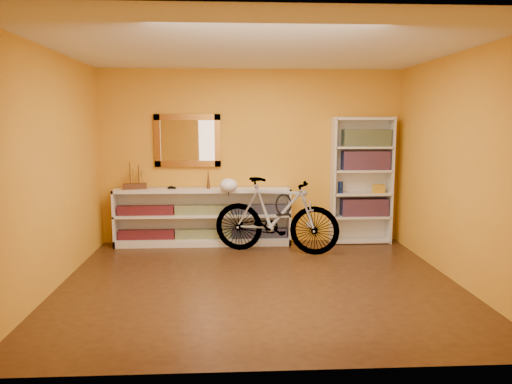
{
  "coord_description": "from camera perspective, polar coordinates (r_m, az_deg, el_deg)",
  "views": [
    {
      "loc": [
        -0.33,
        -5.36,
        1.81
      ],
      "look_at": [
        0.0,
        0.7,
        0.95
      ],
      "focal_mm": 34.3,
      "sensor_mm": 36.0,
      "label": 1
    }
  ],
  "objects": [
    {
      "name": "floor",
      "position": [
        5.67,
        0.39,
        -10.6
      ],
      "size": [
        4.5,
        4.0,
        0.01
      ],
      "primitive_type": "cube",
      "color": "#331D0E",
      "rests_on": "ground"
    },
    {
      "name": "bookcase",
      "position": [
        7.52,
        12.21,
        1.31
      ],
      "size": [
        0.9,
        0.3,
        1.9
      ],
      "primitive_type": null,
      "color": "silver",
      "rests_on": "floor"
    },
    {
      "name": "toy_car",
      "position": [
        7.29,
        -9.78,
        0.38
      ],
      "size": [
        0.0,
        0.0,
        0.0
      ],
      "primitive_type": "imported",
      "rotation": [
        0.0,
        0.0,
        1.57
      ],
      "color": "black",
      "rests_on": "console_unit"
    },
    {
      "name": "yellow_bag",
      "position": [
        7.57,
        14.09,
        0.37
      ],
      "size": [
        0.18,
        0.13,
        0.13
      ],
      "primitive_type": "cube",
      "rotation": [
        0.0,
        0.0,
        0.15
      ],
      "color": "gold",
      "rests_on": "bookcase"
    },
    {
      "name": "book_row_c",
      "position": [
        7.49,
        12.73,
        6.18
      ],
      "size": [
        0.7,
        0.22,
        0.25
      ],
      "primitive_type": "cube",
      "color": "navy",
      "rests_on": "bookcase"
    },
    {
      "name": "decorative_orb",
      "position": [
        7.24,
        -2.8,
        0.75
      ],
      "size": [
        0.08,
        0.08,
        0.08
      ],
      "primitive_type": "sphere",
      "color": "brown",
      "rests_on": "console_unit"
    },
    {
      "name": "ceiling",
      "position": [
        5.43,
        0.42,
        16.48
      ],
      "size": [
        4.5,
        4.0,
        0.01
      ],
      "primitive_type": "cube",
      "color": "silver",
      "rests_on": "ground"
    },
    {
      "name": "book_row_b",
      "position": [
        7.5,
        12.65,
        3.62
      ],
      "size": [
        0.7,
        0.22,
        0.28
      ],
      "primitive_type": "cube",
      "color": "maroon",
      "rests_on": "bookcase"
    },
    {
      "name": "travel_mug",
      "position": [
        7.43,
        9.83,
        0.55
      ],
      "size": [
        0.08,
        0.08,
        0.18
      ],
      "primitive_type": "cylinder",
      "color": "#162F9C",
      "rests_on": "bookcase"
    },
    {
      "name": "cd_row_lower",
      "position": [
        7.35,
        -6.17,
        -4.87
      ],
      "size": [
        2.5,
        0.13,
        0.14
      ],
      "primitive_type": "cube",
      "color": "black",
      "rests_on": "console_unit"
    },
    {
      "name": "wall_socket",
      "position": [
        7.61,
        6.27,
        -3.82
      ],
      "size": [
        0.09,
        0.02,
        0.09
      ],
      "primitive_type": "cube",
      "color": "silver",
      "rests_on": "back_wall"
    },
    {
      "name": "bronze_ornament",
      "position": [
        7.23,
        -5.58,
        1.63
      ],
      "size": [
        0.05,
        0.05,
        0.31
      ],
      "primitive_type": "cone",
      "color": "brown",
      "rests_on": "console_unit"
    },
    {
      "name": "left_wall",
      "position": [
        5.72,
        -22.78,
        2.32
      ],
      "size": [
        0.01,
        4.0,
        2.6
      ],
      "primitive_type": "cube",
      "color": "orange",
      "rests_on": "ground"
    },
    {
      "name": "gilt_mirror",
      "position": [
        7.36,
        -7.99,
        5.96
      ],
      "size": [
        0.98,
        0.06,
        0.78
      ],
      "primitive_type": "cube",
      "color": "brown",
      "rests_on": "back_wall"
    },
    {
      "name": "console_unit",
      "position": [
        7.32,
        -6.19,
        -2.89
      ],
      "size": [
        2.6,
        0.35,
        0.85
      ],
      "primitive_type": null,
      "color": "silver",
      "rests_on": "floor"
    },
    {
      "name": "cd_row_upper",
      "position": [
        7.28,
        -6.22,
        -2.07
      ],
      "size": [
        2.5,
        0.13,
        0.14
      ],
      "primitive_type": "cube",
      "color": "navy",
      "rests_on": "console_unit"
    },
    {
      "name": "helmet",
      "position": [
        6.93,
        -3.23,
        0.79
      ],
      "size": [
        0.26,
        0.24,
        0.19
      ],
      "primitive_type": "ellipsoid",
      "color": "white",
      "rests_on": "bicycle"
    },
    {
      "name": "right_wall",
      "position": [
        5.97,
        22.56,
        2.55
      ],
      "size": [
        0.01,
        4.0,
        2.6
      ],
      "primitive_type": "cube",
      "color": "orange",
      "rests_on": "ground"
    },
    {
      "name": "u_lock",
      "position": [
        6.78,
        3.24,
        -1.46
      ],
      "size": [
        0.23,
        0.02,
        0.23
      ],
      "primitive_type": "torus",
      "rotation": [
        1.57,
        0.0,
        0.0
      ],
      "color": "black",
      "rests_on": "bicycle"
    },
    {
      "name": "book_row_a",
      "position": [
        7.59,
        12.49,
        -1.73
      ],
      "size": [
        0.7,
        0.22,
        0.26
      ],
      "primitive_type": "cube",
      "color": "maroon",
      "rests_on": "bookcase"
    },
    {
      "name": "model_ship",
      "position": [
        7.35,
        -13.99,
        1.87
      ],
      "size": [
        0.35,
        0.21,
        0.4
      ],
      "primitive_type": null,
      "rotation": [
        0.0,
        0.0,
        0.26
      ],
      "color": "#432212",
      "rests_on": "console_unit"
    },
    {
      "name": "bicycle",
      "position": [
        6.83,
        2.35,
        -2.75
      ],
      "size": [
        0.97,
        1.86,
        1.06
      ],
      "primitive_type": "imported",
      "rotation": [
        0.0,
        0.0,
        1.28
      ],
      "color": "silver",
      "rests_on": "floor"
    },
    {
      "name": "red_tin",
      "position": [
        7.45,
        10.8,
        5.92
      ],
      "size": [
        0.14,
        0.14,
        0.17
      ],
      "primitive_type": "cube",
      "rotation": [
        0.0,
        0.0,
        -0.08
      ],
      "color": "maroon",
      "rests_on": "bookcase"
    },
    {
      "name": "back_wall",
      "position": [
        7.39,
        -0.55,
        4.1
      ],
      "size": [
        4.5,
        0.01,
        2.6
      ],
      "primitive_type": "cube",
      "color": "orange",
      "rests_on": "ground"
    }
  ]
}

